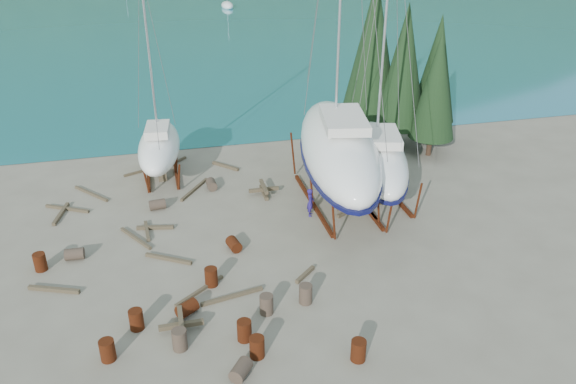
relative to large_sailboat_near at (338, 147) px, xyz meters
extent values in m
plane|color=#686052|center=(-5.54, -4.70, -3.48)|extent=(600.00, 600.00, 0.00)
cylinder|color=black|center=(6.96, 7.30, -2.68)|extent=(0.36, 0.36, 1.60)
cone|color=black|center=(6.96, 7.30, 2.32)|extent=(3.60, 3.60, 8.40)
cylinder|color=black|center=(8.46, 5.30, -2.80)|extent=(0.36, 0.36, 1.36)
cone|color=black|center=(8.46, 5.30, 1.45)|extent=(3.06, 3.06, 7.14)
cylinder|color=black|center=(5.46, 9.30, -2.56)|extent=(0.36, 0.36, 1.84)
cone|color=black|center=(5.46, 9.30, 3.19)|extent=(4.14, 4.14, 9.66)
cylinder|color=black|center=(9.96, 8.30, -2.76)|extent=(0.36, 0.36, 1.44)
cone|color=black|center=(9.96, 8.30, 1.74)|extent=(3.24, 3.24, 7.56)
ellipsoid|color=white|center=(4.46, 75.30, -3.10)|extent=(2.00, 5.00, 1.40)
ellipsoid|color=white|center=(0.00, 0.02, -0.04)|extent=(6.39, 14.25, 3.21)
cube|color=#0B0D3A|center=(0.00, -0.67, -1.20)|extent=(0.68, 2.48, 1.00)
cube|color=silver|center=(0.00, -0.67, 1.81)|extent=(2.90, 4.45, 0.50)
cube|color=#5E2510|center=(-1.40, 0.02, -3.38)|extent=(0.18, 7.57, 0.20)
cube|color=#5E2510|center=(1.40, 0.02, -3.38)|extent=(0.18, 7.57, 0.20)
cube|color=brown|center=(0.00, -0.67, -2.81)|extent=(0.50, 0.80, 1.33)
ellipsoid|color=white|center=(2.46, 0.03, -0.89)|extent=(5.47, 10.60, 2.41)
cube|color=#0B0D3A|center=(2.46, -0.48, -1.64)|extent=(0.71, 1.83, 1.00)
cube|color=silver|center=(2.46, -0.48, 0.56)|extent=(2.36, 3.37, 0.50)
cylinder|color=silver|center=(2.46, 0.54, 6.52)|extent=(0.14, 0.14, 12.21)
cube|color=#5E2510|center=(1.43, 0.03, -3.38)|extent=(0.18, 5.60, 0.20)
cube|color=#5E2510|center=(3.50, 0.03, -3.38)|extent=(0.18, 5.60, 0.20)
cube|color=brown|center=(2.46, -0.48, -3.04)|extent=(0.50, 0.80, 0.89)
ellipsoid|color=white|center=(-9.66, 6.05, -1.44)|extent=(3.35, 8.16, 2.04)
cube|color=#0B0D3A|center=(-9.66, 5.65, -2.01)|extent=(0.41, 1.45, 1.00)
cube|color=silver|center=(-9.66, 5.65, -0.17)|extent=(1.62, 2.52, 0.50)
cylinder|color=silver|center=(-9.66, 6.45, 4.44)|extent=(0.14, 0.14, 9.52)
cube|color=#5E2510|center=(-10.53, 6.05, -3.38)|extent=(0.18, 4.36, 0.20)
cube|color=#5E2510|center=(-8.79, 6.05, -3.38)|extent=(0.18, 4.36, 0.20)
cube|color=brown|center=(-9.66, 5.65, -3.22)|extent=(0.50, 0.80, 0.52)
imported|color=navy|center=(-1.87, -1.10, -2.67)|extent=(0.55, 0.68, 1.62)
cylinder|color=#5E2510|center=(-12.32, -10.14, -3.04)|extent=(0.58, 0.58, 0.88)
cylinder|color=#2D2823|center=(-7.60, -12.18, -3.19)|extent=(0.99, 1.05, 0.58)
cylinder|color=#5E2510|center=(-6.84, -11.31, -3.04)|extent=(0.58, 0.58, 0.88)
cylinder|color=#2D2823|center=(-4.19, -8.57, -3.04)|extent=(0.58, 0.58, 0.88)
cylinder|color=#5E2510|center=(-6.54, -3.61, -3.19)|extent=(0.76, 0.99, 0.58)
cylinder|color=#5E2510|center=(-3.18, -12.38, -3.04)|extent=(0.58, 0.58, 0.88)
cylinder|color=#5E2510|center=(-15.64, -3.24, -3.04)|extent=(0.58, 0.58, 0.88)
cylinder|color=#2D2823|center=(-10.10, 1.65, -3.19)|extent=(0.95, 0.69, 0.58)
cylinder|color=#5E2510|center=(-7.15, -10.27, -3.04)|extent=(0.58, 0.58, 0.88)
cylinder|color=#2D2823|center=(-6.81, 3.55, -3.19)|extent=(0.63, 0.91, 0.58)
cylinder|color=#5E2510|center=(-9.22, -8.15, -3.19)|extent=(1.05, 0.98, 0.58)
cylinder|color=#5E2510|center=(-11.26, -8.59, -3.04)|extent=(0.58, 0.58, 0.88)
cylinder|color=#5E2510|center=(-7.98, -6.35, -3.04)|extent=(0.58, 0.58, 0.88)
cylinder|color=#2D2823|center=(-14.18, -2.66, -3.19)|extent=(0.90, 0.61, 0.58)
cylinder|color=#2D2823|center=(-9.65, -10.19, -3.04)|extent=(0.58, 0.58, 0.88)
cylinder|color=#2D2823|center=(-5.97, -8.87, -3.04)|extent=(0.58, 0.58, 0.88)
cube|color=brown|center=(-10.78, 7.12, -3.41)|extent=(2.60, 1.25, 0.14)
cube|color=brown|center=(0.21, -1.38, -3.38)|extent=(1.50, 0.98, 0.19)
cube|color=brown|center=(-15.37, 2.17, -3.39)|extent=(0.67, 2.42, 0.19)
cube|color=brown|center=(-8.56, -6.76, -3.41)|extent=(2.32, 1.83, 0.15)
cube|color=brown|center=(-10.75, -0.87, -3.40)|extent=(0.30, 1.99, 0.17)
cube|color=brown|center=(-7.22, -7.51, -3.40)|extent=(2.81, 0.73, 0.16)
cube|color=brown|center=(-5.54, 6.53, -3.39)|extent=(1.58, 1.71, 0.19)
cube|color=brown|center=(-3.69, -6.68, -3.39)|extent=(1.18, 1.11, 0.17)
cube|color=brown|center=(-10.32, -0.62, -3.39)|extent=(1.95, 0.55, 0.19)
cube|color=brown|center=(-8.91, 7.81, -3.41)|extent=(1.92, 1.89, 0.15)
cube|color=brown|center=(-7.86, 3.53, -3.40)|extent=(1.89, 2.69, 0.16)
cube|color=brown|center=(-11.32, -1.48, -3.40)|extent=(1.56, 2.43, 0.15)
cube|color=brown|center=(-9.78, -3.83, -3.40)|extent=(2.19, 1.45, 0.17)
cube|color=brown|center=(-14.86, -5.15, -3.39)|extent=(2.30, 1.06, 0.18)
cube|color=brown|center=(-13.91, 4.43, -3.41)|extent=(2.08, 2.47, 0.15)
cube|color=brown|center=(-15.09, 2.75, -3.40)|extent=(2.48, 1.46, 0.16)
cube|color=brown|center=(-9.52, -9.17, -3.38)|extent=(0.20, 1.80, 0.20)
cube|color=brown|center=(-9.52, -9.17, -3.18)|extent=(1.80, 0.20, 0.20)
cube|color=brown|center=(-9.52, -9.17, -2.98)|extent=(0.20, 1.80, 0.20)
cube|color=brown|center=(-3.86, 2.08, -3.38)|extent=(0.20, 1.80, 0.20)
cube|color=brown|center=(-3.86, 2.08, -3.18)|extent=(1.80, 0.20, 0.20)
cube|color=brown|center=(-3.86, 2.08, -2.98)|extent=(0.20, 1.80, 0.20)
camera|label=1|loc=(-9.56, -27.41, 11.64)|focal=35.00mm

